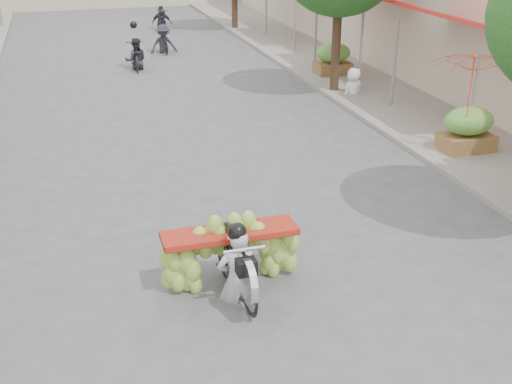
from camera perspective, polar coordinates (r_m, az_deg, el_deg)
The scene contains 9 objects.
sidewalk_right at distance 22.17m, azimuth 9.75°, elevation 9.76°, with size 4.00×60.00×0.12m, color gray.
produce_crate_mid at distance 15.80m, azimuth 18.36°, elevation 5.61°, with size 1.20×0.88×1.16m.
produce_crate_far at distance 22.57m, azimuth 6.88°, elevation 11.89°, with size 1.20×0.88×1.16m.
banana_motorbike at distance 9.56m, azimuth -1.97°, elevation -5.25°, with size 2.20×1.91×2.09m.
market_umbrella at distance 14.96m, azimuth 19.08°, elevation 11.72°, with size 2.35×2.35×1.83m.
pedestrian at distance 20.16m, azimuth 8.76°, elevation 10.84°, with size 0.86×0.67×1.53m.
bg_motorbike_a at distance 23.94m, azimuth -10.69°, elevation 12.41°, with size 0.83×1.67×1.95m.
bg_motorbike_b at distance 26.58m, azimuth -8.28°, elevation 13.97°, with size 1.09×1.57×1.95m.
bg_motorbike_c at distance 31.99m, azimuth -8.42°, elevation 15.50°, with size 1.08×1.65×1.95m.
Camera 1 is at (-2.67, -4.23, 5.35)m, focal length 45.00 mm.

